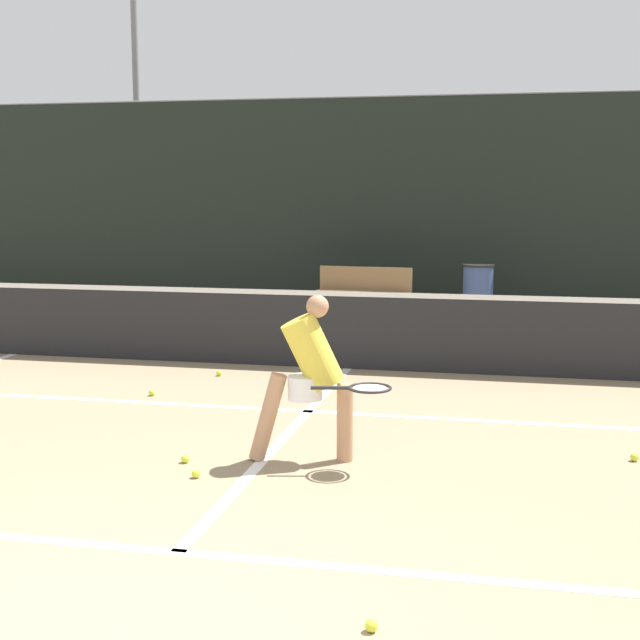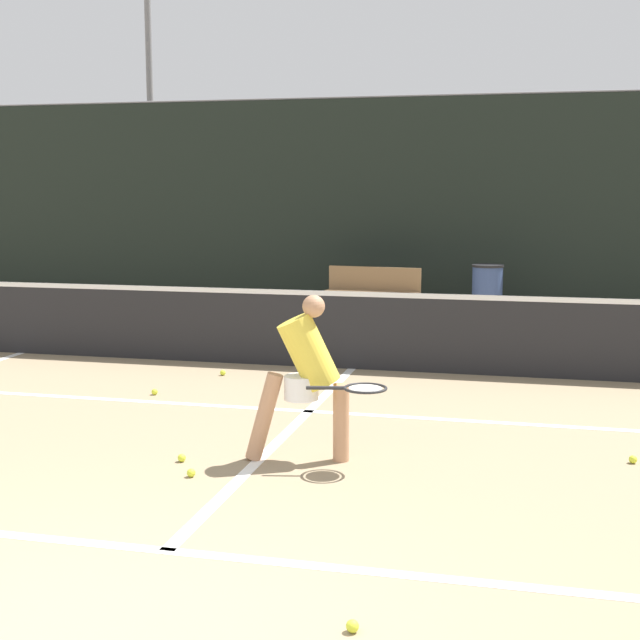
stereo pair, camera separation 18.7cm
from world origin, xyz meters
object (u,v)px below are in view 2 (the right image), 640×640
at_px(trash_bin, 487,293).
at_px(parked_car, 557,270).
at_px(player_practicing, 307,372).
at_px(courtside_bench, 373,291).

relative_size(trash_bin, parked_car, 0.22).
bearing_deg(player_practicing, parked_car, 67.85).
bearing_deg(courtside_bench, trash_bin, 9.82).
height_order(trash_bin, parked_car, parked_car).
bearing_deg(trash_bin, player_practicing, -97.00).
height_order(courtside_bench, trash_bin, trash_bin).
bearing_deg(player_practicing, trash_bin, 71.58).
bearing_deg(parked_car, courtside_bench, -130.78).
height_order(courtside_bench, parked_car, parked_car).
distance_m(player_practicing, trash_bin, 8.19).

